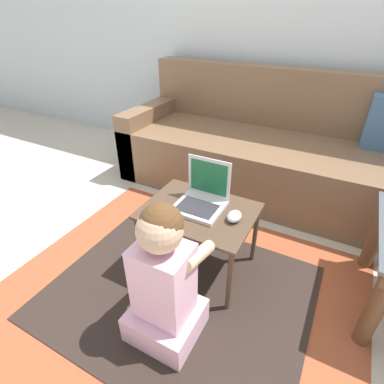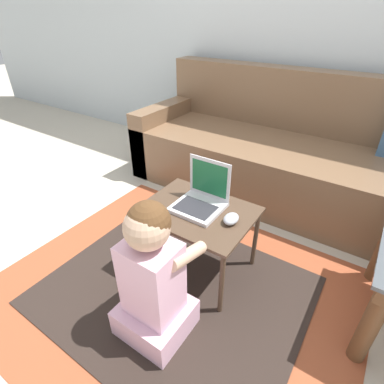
% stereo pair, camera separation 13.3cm
% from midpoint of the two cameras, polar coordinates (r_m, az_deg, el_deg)
% --- Properties ---
extents(ground_plane, '(16.00, 16.00, 0.00)m').
position_cam_midpoint_polar(ground_plane, '(1.84, -4.56, -12.26)').
color(ground_plane, beige).
extents(wall_back, '(9.00, 0.06, 2.50)m').
position_cam_midpoint_polar(wall_back, '(2.75, 14.25, 30.37)').
color(wall_back, silver).
rests_on(wall_back, ground_plane).
extents(area_rug, '(1.80, 1.47, 0.01)m').
position_cam_midpoint_polar(area_rug, '(1.66, -4.83, -18.50)').
color(area_rug, '#9E4C2D').
rests_on(area_rug, ground_plane).
extents(couch, '(2.30, 0.87, 0.89)m').
position_cam_midpoint_polar(couch, '(2.45, 13.50, 7.36)').
color(couch, brown).
rests_on(couch, ground_plane).
extents(laptop_desk, '(0.56, 0.43, 0.40)m').
position_cam_midpoint_polar(laptop_desk, '(1.55, -1.15, -4.82)').
color(laptop_desk, '#4C3828').
rests_on(laptop_desk, ground_plane).
extents(laptop, '(0.24, 0.23, 0.24)m').
position_cam_midpoint_polar(laptop, '(1.53, -0.70, -1.55)').
color(laptop, silver).
rests_on(laptop, laptop_desk).
extents(computer_mouse, '(0.07, 0.09, 0.04)m').
position_cam_midpoint_polar(computer_mouse, '(1.45, 5.45, -4.71)').
color(computer_mouse, '#B2B7C1').
rests_on(computer_mouse, laptop_desk).
extents(person_seated, '(0.30, 0.36, 0.70)m').
position_cam_midpoint_polar(person_seated, '(1.29, -8.43, -16.59)').
color(person_seated, '#E5B2CC').
rests_on(person_seated, ground_plane).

